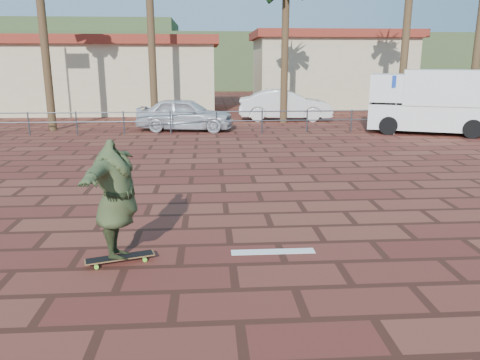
# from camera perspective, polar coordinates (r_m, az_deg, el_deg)

# --- Properties ---
(ground) EXTENTS (120.00, 120.00, 0.00)m
(ground) POSITION_cam_1_polar(r_m,az_deg,el_deg) (8.98, -1.45, -5.86)
(ground) COLOR brown
(ground) RESTS_ON ground
(paint_stripe) EXTENTS (1.40, 0.22, 0.01)m
(paint_stripe) POSITION_cam_1_polar(r_m,az_deg,el_deg) (7.93, 4.04, -8.70)
(paint_stripe) COLOR white
(paint_stripe) RESTS_ON ground
(guardrail) EXTENTS (24.06, 0.06, 1.00)m
(guardrail) POSITION_cam_1_polar(r_m,az_deg,el_deg) (20.57, -2.88, 7.56)
(guardrail) COLOR #47494F
(guardrail) RESTS_ON ground
(building_west) EXTENTS (12.60, 7.60, 4.50)m
(building_west) POSITION_cam_1_polar(r_m,az_deg,el_deg) (30.96, -14.71, 12.37)
(building_west) COLOR beige
(building_west) RESTS_ON ground
(building_east) EXTENTS (10.60, 6.60, 5.00)m
(building_east) POSITION_cam_1_polar(r_m,az_deg,el_deg) (33.48, 10.89, 13.13)
(building_east) COLOR beige
(building_east) RESTS_ON ground
(hill_front) EXTENTS (70.00, 18.00, 6.00)m
(hill_front) POSITION_cam_1_polar(r_m,az_deg,el_deg) (58.42, -3.60, 14.22)
(hill_front) COLOR #384C28
(hill_front) RESTS_ON ground
(hill_back) EXTENTS (35.00, 14.00, 8.00)m
(hill_back) POSITION_cam_1_polar(r_m,az_deg,el_deg) (67.97, -23.13, 13.99)
(hill_back) COLOR #384C28
(hill_back) RESTS_ON ground
(longboard) EXTENTS (1.09, 0.54, 0.11)m
(longboard) POSITION_cam_1_polar(r_m,az_deg,el_deg) (7.71, -14.42, -9.15)
(longboard) COLOR olive
(longboard) RESTS_ON ground
(skateboarder) EXTENTS (0.79, 2.34, 1.87)m
(skateboarder) POSITION_cam_1_polar(r_m,az_deg,el_deg) (7.39, -14.88, -2.34)
(skateboarder) COLOR #384425
(skateboarder) RESTS_ON longboard
(campervan) EXTENTS (5.69, 3.98, 2.72)m
(campervan) POSITION_cam_1_polar(r_m,az_deg,el_deg) (22.24, 22.55, 8.96)
(campervan) COLOR white
(campervan) RESTS_ON ground
(car_silver) EXTENTS (4.56, 2.37, 1.48)m
(car_silver) POSITION_cam_1_polar(r_m,az_deg,el_deg) (21.60, -6.69, 7.97)
(car_silver) COLOR silver
(car_silver) RESTS_ON ground
(car_white) EXTENTS (5.01, 2.10, 1.61)m
(car_white) POSITION_cam_1_polar(r_m,az_deg,el_deg) (25.36, 5.51, 9.08)
(car_white) COLOR silver
(car_white) RESTS_ON ground
(street_sign) EXTENTS (0.51, 0.07, 2.50)m
(street_sign) POSITION_cam_1_polar(r_m,az_deg,el_deg) (21.14, 18.60, 9.95)
(street_sign) COLOR gray
(street_sign) RESTS_ON ground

